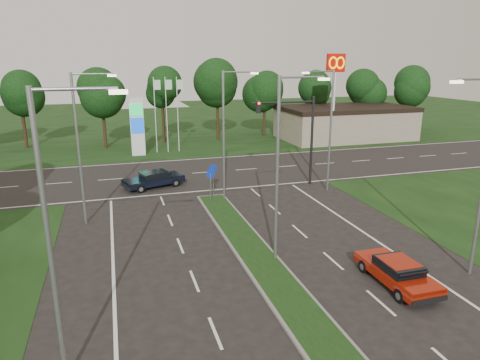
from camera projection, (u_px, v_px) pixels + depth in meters
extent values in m
plane|color=black|center=(314.00, 332.00, 15.69)|extent=(160.00, 160.00, 0.00)
cube|color=black|center=(155.00, 125.00, 66.40)|extent=(160.00, 50.00, 0.02)
cube|color=black|center=(193.00, 173.00, 37.82)|extent=(160.00, 12.00, 0.02)
cube|color=slate|center=(275.00, 279.00, 19.36)|extent=(2.00, 26.00, 0.12)
cube|color=gray|center=(345.00, 123.00, 54.47)|extent=(16.00, 9.00, 4.00)
cylinder|color=gray|center=(277.00, 173.00, 20.24)|extent=(0.16, 0.16, 9.00)
cylinder|color=gray|center=(302.00, 77.00, 19.36)|extent=(2.20, 0.10, 0.10)
cube|color=#FFF2CC|center=(324.00, 79.00, 19.69)|extent=(0.50, 0.22, 0.12)
cylinder|color=gray|center=(224.00, 138.00, 29.46)|extent=(0.16, 0.16, 9.00)
cylinder|color=gray|center=(239.00, 72.00, 28.58)|extent=(2.20, 0.10, 0.10)
cube|color=#FFF2CC|center=(254.00, 73.00, 28.91)|extent=(0.50, 0.22, 0.12)
cylinder|color=gray|center=(50.00, 248.00, 12.11)|extent=(0.16, 0.16, 9.00)
cylinder|color=gray|center=(75.00, 89.00, 11.24)|extent=(2.20, 0.10, 0.10)
cube|color=#FFF2CC|center=(118.00, 92.00, 11.57)|extent=(0.50, 0.22, 0.12)
cylinder|color=gray|center=(79.00, 151.00, 25.02)|extent=(0.16, 0.16, 9.00)
cylinder|color=gray|center=(92.00, 74.00, 24.15)|extent=(2.20, 0.10, 0.10)
cube|color=#FFF2CC|center=(112.00, 76.00, 24.48)|extent=(0.50, 0.22, 0.12)
cylinder|color=gray|center=(330.00, 132.00, 31.74)|extent=(0.16, 0.16, 9.00)
cylinder|color=gray|center=(320.00, 71.00, 30.25)|extent=(2.20, 0.10, 0.10)
cube|color=#FFF2CC|center=(306.00, 73.00, 29.97)|extent=(0.50, 0.22, 0.12)
cylinder|color=gray|center=(479.00, 79.00, 17.34)|extent=(2.20, 0.10, 0.10)
cube|color=#FFF2CC|center=(457.00, 82.00, 17.06)|extent=(0.50, 0.22, 0.12)
cylinder|color=black|center=(312.00, 141.00, 33.71)|extent=(0.20, 0.20, 7.00)
cylinder|color=black|center=(283.00, 102.00, 32.18)|extent=(5.00, 0.14, 0.14)
cube|color=black|center=(258.00, 107.00, 31.71)|extent=(0.28, 0.28, 0.90)
sphere|color=#FF190C|center=(259.00, 103.00, 31.46)|extent=(0.20, 0.20, 0.20)
cylinder|color=gray|center=(211.00, 188.00, 29.60)|extent=(0.06, 0.06, 2.20)
cylinder|color=#0C26A5|center=(210.00, 174.00, 29.33)|extent=(0.56, 0.04, 0.56)
cylinder|color=gray|center=(212.00, 184.00, 30.61)|extent=(0.06, 0.06, 2.20)
cylinder|color=#0C26A5|center=(211.00, 171.00, 30.34)|extent=(0.56, 0.04, 0.56)
cylinder|color=gray|center=(213.00, 181.00, 31.34)|extent=(0.06, 0.06, 2.20)
cylinder|color=#0C26A5|center=(213.00, 168.00, 31.07)|extent=(0.56, 0.04, 0.56)
cube|color=silver|center=(137.00, 127.00, 44.20)|extent=(1.40, 0.30, 6.00)
cube|color=#0CA53F|center=(136.00, 110.00, 43.55)|extent=(1.30, 0.08, 1.20)
cube|color=#0C3FBF|center=(137.00, 125.00, 43.98)|extent=(1.30, 0.08, 1.60)
cylinder|color=silver|center=(155.00, 116.00, 45.41)|extent=(0.08, 0.08, 8.00)
cube|color=#B2D8B2|center=(157.00, 85.00, 44.64)|extent=(0.70, 0.02, 1.00)
cylinder|color=silver|center=(167.00, 115.00, 45.74)|extent=(0.08, 0.08, 8.00)
cube|color=#B2D8B2|center=(169.00, 85.00, 44.98)|extent=(0.70, 0.02, 1.00)
cylinder|color=silver|center=(178.00, 115.00, 46.08)|extent=(0.08, 0.08, 8.00)
cube|color=#B2D8B2|center=(180.00, 84.00, 45.31)|extent=(0.70, 0.02, 1.00)
cylinder|color=silver|center=(334.00, 103.00, 48.86)|extent=(0.30, 0.30, 10.00)
cube|color=#BF0C07|center=(336.00, 63.00, 47.68)|extent=(2.20, 0.35, 2.00)
torus|color=#FFC600|center=(333.00, 63.00, 47.35)|extent=(1.06, 0.16, 1.06)
torus|color=#FFC600|center=(340.00, 63.00, 47.60)|extent=(1.06, 0.16, 1.06)
cylinder|color=black|center=(167.00, 124.00, 51.98)|extent=(0.36, 0.36, 4.40)
sphere|color=black|center=(166.00, 88.00, 50.82)|extent=(6.00, 6.00, 6.00)
sphere|color=black|center=(168.00, 79.00, 50.45)|extent=(4.80, 4.80, 4.80)
cube|color=maroon|center=(396.00, 273.00, 18.95)|extent=(1.77, 4.26, 0.43)
cube|color=black|center=(399.00, 266.00, 18.76)|extent=(1.49, 1.88, 0.41)
cube|color=maroon|center=(399.00, 261.00, 18.71)|extent=(1.40, 1.54, 0.04)
cylinder|color=black|center=(364.00, 267.00, 20.05)|extent=(0.20, 0.60, 0.60)
cylinder|color=black|center=(392.00, 262.00, 20.48)|extent=(0.20, 0.60, 0.60)
cylinder|color=black|center=(400.00, 296.00, 17.54)|extent=(0.20, 0.60, 0.60)
cylinder|color=black|center=(432.00, 290.00, 17.97)|extent=(0.20, 0.60, 0.60)
cube|color=black|center=(154.00, 180.00, 33.52)|extent=(4.92, 3.23, 0.47)
cube|color=black|center=(154.00, 175.00, 33.45)|extent=(2.41, 2.15, 0.44)
cube|color=black|center=(154.00, 172.00, 33.40)|extent=(2.03, 1.94, 0.04)
cylinder|color=black|center=(141.00, 189.00, 32.10)|extent=(0.68, 0.40, 0.64)
cylinder|color=black|center=(132.00, 184.00, 33.45)|extent=(0.68, 0.40, 0.64)
cylinder|color=black|center=(176.00, 183.00, 33.73)|extent=(0.68, 0.40, 0.64)
cylinder|color=black|center=(166.00, 178.00, 35.08)|extent=(0.68, 0.40, 0.64)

